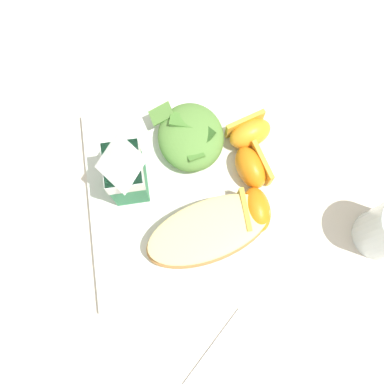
% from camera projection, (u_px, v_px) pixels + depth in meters
% --- Properties ---
extents(ground, '(3.00, 3.00, 0.00)m').
position_uv_depth(ground, '(192.00, 197.00, 0.58)').
color(ground, beige).
extents(white_plate, '(0.28, 0.28, 0.02)m').
position_uv_depth(white_plate, '(192.00, 195.00, 0.58)').
color(white_plate, white).
rests_on(white_plate, ground).
extents(cheesy_pizza_bread, '(0.12, 0.18, 0.04)m').
position_uv_depth(cheesy_pizza_bread, '(209.00, 231.00, 0.54)').
color(cheesy_pizza_bread, '#B77F42').
rests_on(cheesy_pizza_bread, white_plate).
extents(green_salad_pile, '(0.10, 0.10, 0.04)m').
position_uv_depth(green_salad_pile, '(191.00, 137.00, 0.57)').
color(green_salad_pile, '#5B8E3D').
rests_on(green_salad_pile, white_plate).
extents(milk_carton, '(0.06, 0.05, 0.11)m').
position_uv_depth(milk_carton, '(125.00, 171.00, 0.51)').
color(milk_carton, '#2D8451').
rests_on(milk_carton, white_plate).
extents(orange_wedge_front, '(0.06, 0.04, 0.04)m').
position_uv_depth(orange_wedge_front, '(255.00, 210.00, 0.54)').
color(orange_wedge_front, orange).
rests_on(orange_wedge_front, white_plate).
extents(orange_wedge_middle, '(0.07, 0.05, 0.04)m').
position_uv_depth(orange_wedge_middle, '(252.00, 167.00, 0.56)').
color(orange_wedge_middle, orange).
rests_on(orange_wedge_middle, white_plate).
extents(orange_wedge_rear, '(0.05, 0.07, 0.04)m').
position_uv_depth(orange_wedge_rear, '(249.00, 133.00, 0.57)').
color(orange_wedge_rear, orange).
rests_on(orange_wedge_rear, white_plate).
extents(metal_fork, '(0.14, 0.15, 0.01)m').
position_uv_depth(metal_fork, '(189.00, 384.00, 0.52)').
color(metal_fork, silver).
rests_on(metal_fork, ground).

